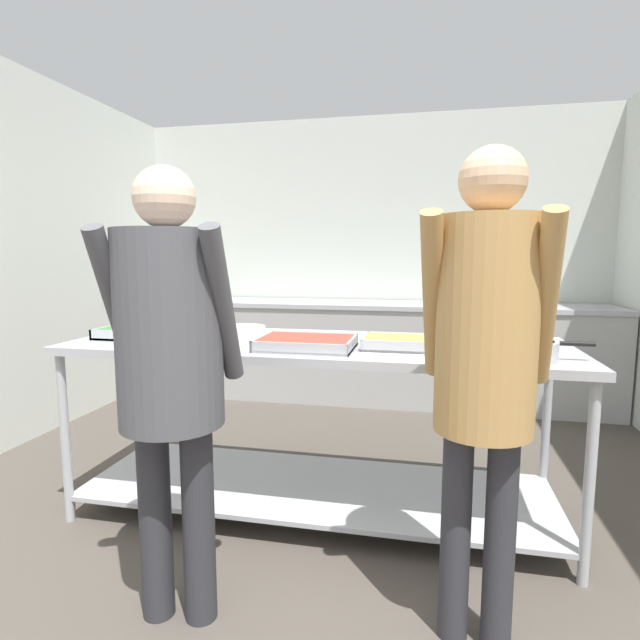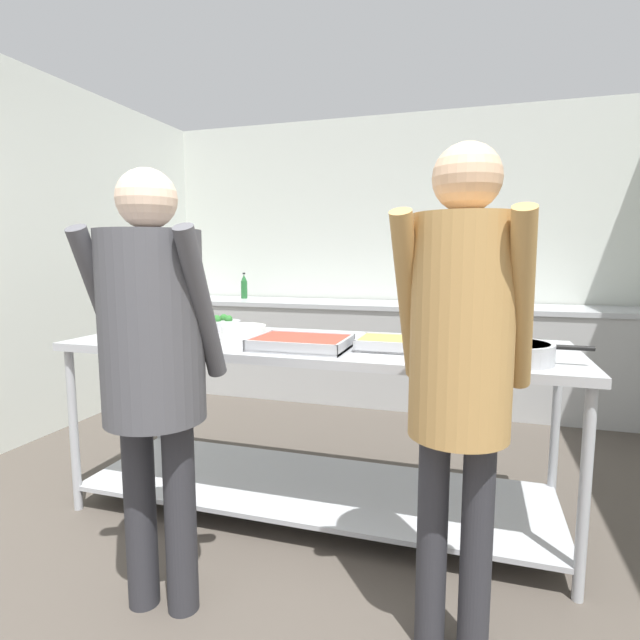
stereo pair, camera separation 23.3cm
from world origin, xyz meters
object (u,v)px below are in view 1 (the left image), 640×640
(plate_stack, at_px, (243,333))
(broccoli_bowl, at_px, (217,326))
(serving_tray_greens, at_px, (306,343))
(serving_tray_roast, at_px, (408,343))
(guest_serving_right, at_px, (170,351))
(guest_serving_left, at_px, (486,346))
(water_bottle, at_px, (221,287))
(sauce_pan, at_px, (520,348))
(serving_tray_vegetables, at_px, (140,332))

(plate_stack, bearing_deg, broccoli_bowl, 134.47)
(serving_tray_greens, bearing_deg, plate_stack, 155.80)
(serving_tray_roast, bearing_deg, plate_stack, 175.54)
(serving_tray_roast, height_order, guest_serving_right, guest_serving_right)
(guest_serving_left, distance_m, guest_serving_right, 1.07)
(water_bottle, bearing_deg, broccoli_bowl, -67.50)
(plate_stack, xyz_separation_m, guest_serving_right, (0.06, -0.85, 0.07))
(guest_serving_right, distance_m, water_bottle, 3.26)
(plate_stack, xyz_separation_m, sauce_pan, (1.32, -0.20, 0.01))
(serving_tray_vegetables, relative_size, guest_serving_right, 0.24)
(serving_tray_greens, distance_m, water_bottle, 2.79)
(guest_serving_right, xyz_separation_m, water_bottle, (-1.12, 3.06, 0.02))
(serving_tray_vegetables, xyz_separation_m, guest_serving_right, (0.64, -0.83, 0.08))
(plate_stack, bearing_deg, serving_tray_vegetables, -178.01)
(serving_tray_vegetables, bearing_deg, broccoli_bowl, 40.95)
(broccoli_bowl, bearing_deg, plate_stack, -45.53)
(serving_tray_greens, xyz_separation_m, guest_serving_right, (-0.32, -0.68, 0.08))
(serving_tray_roast, height_order, water_bottle, water_bottle)
(serving_tray_vegetables, height_order, guest_serving_right, guest_serving_right)
(sauce_pan, bearing_deg, water_bottle, 134.63)
(serving_tray_vegetables, relative_size, sauce_pan, 0.86)
(broccoli_bowl, xyz_separation_m, plate_stack, (0.26, -0.26, 0.00))
(sauce_pan, distance_m, guest_serving_left, 0.59)
(serving_tray_vegetables, bearing_deg, plate_stack, 1.99)
(plate_stack, relative_size, serving_tray_greens, 0.55)
(guest_serving_right, bearing_deg, serving_tray_greens, 64.69)
(broccoli_bowl, distance_m, guest_serving_right, 1.16)
(broccoli_bowl, height_order, water_bottle, water_bottle)
(sauce_pan, xyz_separation_m, guest_serving_left, (-0.20, -0.55, 0.10))
(guest_serving_right, relative_size, water_bottle, 6.33)
(plate_stack, distance_m, sauce_pan, 1.33)
(plate_stack, height_order, serving_tray_roast, plate_stack)
(water_bottle, bearing_deg, guest_serving_right, -69.90)
(plate_stack, distance_m, guest_serving_right, 0.86)
(broccoli_bowl, xyz_separation_m, sauce_pan, (1.58, -0.46, 0.01))
(plate_stack, bearing_deg, serving_tray_greens, -24.20)
(sauce_pan, bearing_deg, guest_serving_right, -152.76)
(guest_serving_left, bearing_deg, guest_serving_right, -174.52)
(serving_tray_roast, bearing_deg, serving_tray_vegetables, 178.16)
(serving_tray_greens, relative_size, water_bottle, 1.72)
(water_bottle, bearing_deg, serving_tray_vegetables, -77.80)
(serving_tray_greens, bearing_deg, broccoli_bowl, 145.81)
(guest_serving_left, bearing_deg, plate_stack, 146.08)
(serving_tray_vegetables, distance_m, guest_serving_right, 1.05)
(broccoli_bowl, bearing_deg, guest_serving_right, -74.28)
(plate_stack, relative_size, water_bottle, 0.95)
(plate_stack, distance_m, water_bottle, 2.46)
(guest_serving_left, xyz_separation_m, guest_serving_right, (-1.06, -0.10, -0.04))
(serving_tray_greens, bearing_deg, serving_tray_vegetables, 171.12)
(broccoli_bowl, relative_size, guest_serving_left, 0.12)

